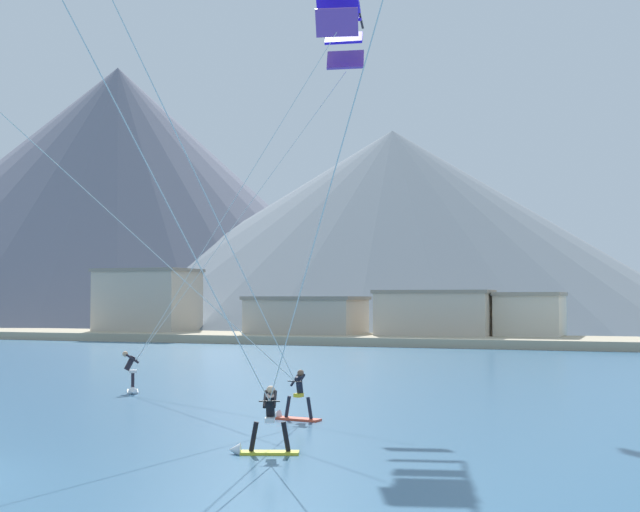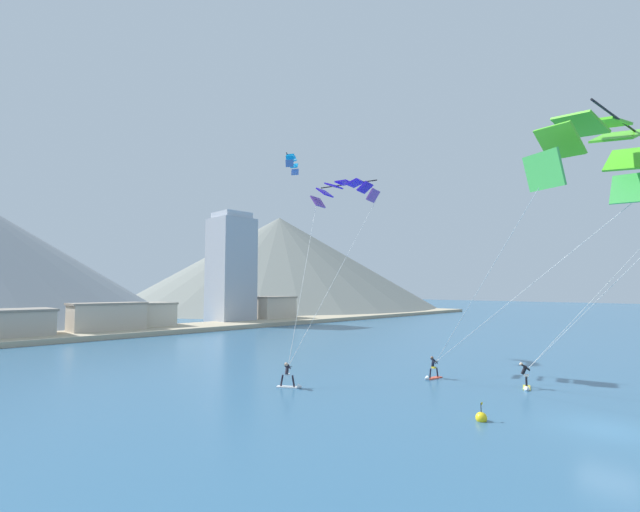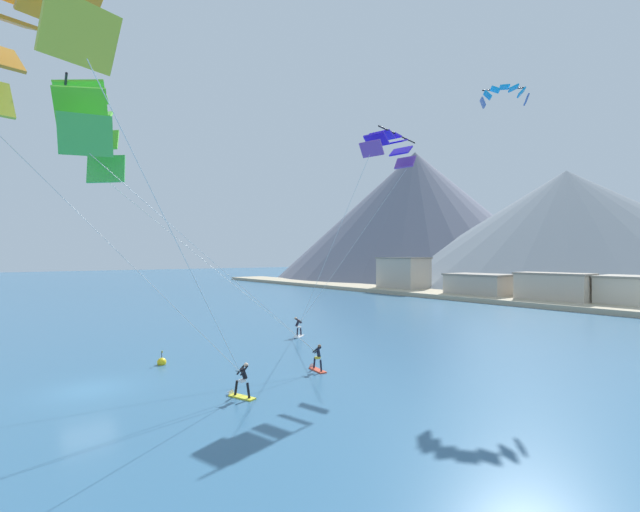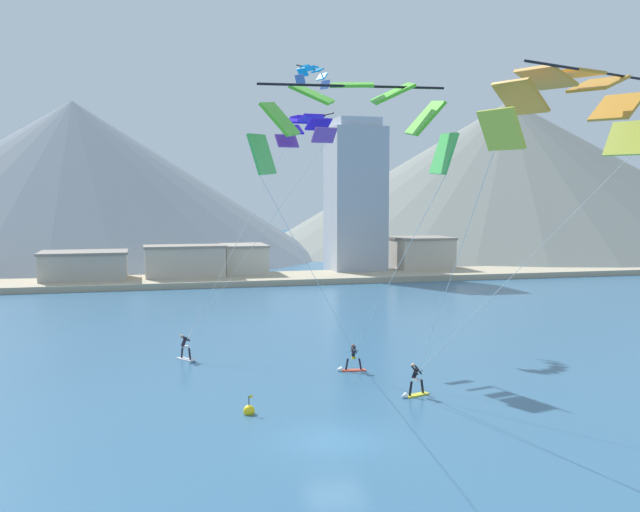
% 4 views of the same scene
% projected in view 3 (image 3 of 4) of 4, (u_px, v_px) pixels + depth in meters
% --- Properties ---
extents(ground_plane, '(400.00, 400.00, 0.00)m').
position_uv_depth(ground_plane, '(89.00, 390.00, 21.99)').
color(ground_plane, '#336084').
extents(kitesurfer_near_lead, '(1.77, 0.96, 1.73)m').
position_uv_depth(kitesurfer_near_lead, '(239.00, 386.00, 20.92)').
color(kitesurfer_near_lead, yellow).
rests_on(kitesurfer_near_lead, ground).
extents(kitesurfer_near_trail, '(1.78, 0.64, 1.66)m').
position_uv_depth(kitesurfer_near_trail, '(316.00, 362.00, 25.89)').
color(kitesurfer_near_trail, '#E54C33').
rests_on(kitesurfer_near_trail, ground).
extents(kitesurfer_mid_center, '(1.28, 1.68, 1.76)m').
position_uv_depth(kitesurfer_mid_center, '(298.00, 331.00, 36.22)').
color(kitesurfer_mid_center, white).
rests_on(kitesurfer_mid_center, ground).
extents(parafoil_kite_near_lead, '(8.26, 10.98, 13.81)m').
position_uv_depth(parafoil_kite_near_lead, '(21.00, 28.00, 13.14)').
color(parafoil_kite_near_lead, gold).
extents(parafoil_kite_near_trail, '(8.34, 13.43, 13.78)m').
position_uv_depth(parafoil_kite_near_trail, '(91.00, 125.00, 21.39)').
color(parafoil_kite_near_trail, '#45BF51').
extents(parafoil_kite_mid_center, '(9.71, 6.20, 14.40)m').
position_uv_depth(parafoil_kite_mid_center, '(389.00, 146.00, 31.34)').
color(parafoil_kite_mid_center, purple).
extents(parafoil_kite_distant_high_outer, '(3.43, 2.99, 1.65)m').
position_uv_depth(parafoil_kite_distant_high_outer, '(504.00, 93.00, 35.38)').
color(parafoil_kite_distant_high_outer, '#4568B7').
extents(race_marker_buoy, '(0.56, 0.56, 1.02)m').
position_uv_depth(race_marker_buoy, '(162.00, 362.00, 27.13)').
color(race_marker_buoy, yellow).
rests_on(race_marker_buoy, ground).
extents(shoreline_strip, '(180.00, 10.00, 0.70)m').
position_uv_depth(shoreline_strip, '(568.00, 305.00, 57.68)').
color(shoreline_strip, tan).
rests_on(shoreline_strip, ground).
extents(shore_building_harbour_front, '(5.51, 7.18, 4.33)m').
position_uv_depth(shore_building_harbour_front, '(624.00, 292.00, 56.38)').
color(shore_building_harbour_front, beige).
rests_on(shore_building_harbour_front, ground).
extents(shore_building_quay_east, '(9.12, 6.42, 6.67)m').
position_uv_depth(shore_building_quay_east, '(403.00, 274.00, 83.51)').
color(shore_building_quay_east, '#B7AD9E').
rests_on(shore_building_quay_east, ground).
extents(shore_building_quay_west, '(10.04, 6.75, 3.99)m').
position_uv_depth(shore_building_quay_west, '(480.00, 286.00, 69.92)').
color(shore_building_quay_west, '#B7AD9E').
rests_on(shore_building_quay_west, ground).
extents(shore_building_old_town, '(9.81, 4.61, 4.53)m').
position_uv_depth(shore_building_old_town, '(554.00, 289.00, 60.52)').
color(shore_building_old_town, beige).
rests_on(shore_building_old_town, ground).
extents(mountain_peak_west_ridge, '(86.60, 86.60, 27.15)m').
position_uv_depth(mountain_peak_west_ridge, '(566.00, 228.00, 100.90)').
color(mountain_peak_west_ridge, slate).
rests_on(mountain_peak_west_ridge, ground).
extents(mountain_peak_central_summit, '(86.76, 86.76, 39.53)m').
position_uv_depth(mountain_peak_central_summit, '(415.00, 215.00, 133.93)').
color(mountain_peak_central_summit, slate).
rests_on(mountain_peak_central_summit, ground).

